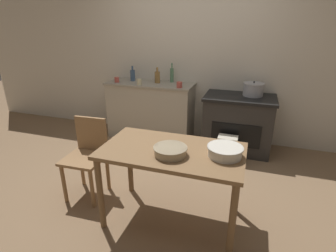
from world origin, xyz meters
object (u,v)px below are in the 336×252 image
object	(u,v)px
stove	(238,123)
bottle_mid_left	(172,75)
work_table	(172,160)
flour_sack	(227,150)
mixing_bowl_large	(225,151)
mixing_bowl_small	(170,150)
cup_center	(117,80)
stock_pot	(253,89)
chair	(87,154)
bottle_left	(157,77)
bottle_far_left	(133,75)
cup_center_right	(139,82)
cup_center_left	(179,85)

from	to	relation	value
stove	bottle_mid_left	size ratio (longest dim) A/B	3.33
work_table	flour_sack	size ratio (longest dim) A/B	3.28
flour_sack	mixing_bowl_large	distance (m)	1.42
mixing_bowl_small	bottle_mid_left	size ratio (longest dim) A/B	0.95
work_table	bottle_mid_left	bearing A→B (deg)	107.53
flour_sack	cup_center	xyz separation A→B (m)	(-1.81, 0.40, 0.75)
stock_pot	mixing_bowl_large	distance (m)	1.84
mixing_bowl_large	mixing_bowl_small	world-z (taller)	mixing_bowl_large
chair	bottle_left	bearing A→B (deg)	81.94
mixing_bowl_small	bottle_far_left	bearing A→B (deg)	122.67
stove	mixing_bowl_small	bearing A→B (deg)	-103.19
stove	cup_center_right	xyz separation A→B (m)	(-1.48, -0.15, 0.54)
stock_pot	cup_center_left	size ratio (longest dim) A/B	3.38
stove	cup_center	size ratio (longest dim) A/B	12.16
chair	cup_center_left	bearing A→B (deg)	66.06
stock_pot	bottle_far_left	size ratio (longest dim) A/B	1.23
flour_sack	mixing_bowl_large	xyz separation A→B (m)	(0.08, -1.27, 0.61)
flour_sack	mixing_bowl_small	xyz separation A→B (m)	(-0.35, -1.39, 0.60)
bottle_mid_left	cup_center_left	world-z (taller)	bottle_mid_left
chair	bottle_mid_left	size ratio (longest dim) A/B	2.86
bottle_mid_left	cup_center	size ratio (longest dim) A/B	3.65
mixing_bowl_large	bottle_left	size ratio (longest dim) A/B	1.23
stock_pot	cup_center_right	world-z (taller)	stock_pot
stove	bottle_far_left	xyz separation A→B (m)	(-1.71, 0.11, 0.58)
cup_center_left	cup_center	size ratio (longest dim) A/B	1.06
chair	cup_center_right	bearing A→B (deg)	89.00
chair	mixing_bowl_large	size ratio (longest dim) A/B	2.88
work_table	cup_center_right	size ratio (longest dim) A/B	13.57
cup_center	cup_center_right	world-z (taller)	cup_center_right
stove	mixing_bowl_small	size ratio (longest dim) A/B	3.49
stove	flour_sack	distance (m)	0.53
bottle_mid_left	work_table	bearing A→B (deg)	-72.47
chair	bottle_left	size ratio (longest dim) A/B	3.55
bottle_mid_left	stock_pot	bearing A→B (deg)	-5.68
stove	chair	world-z (taller)	chair
chair	flour_sack	distance (m)	1.80
bottle_far_left	cup_center_right	world-z (taller)	bottle_far_left
chair	stock_pot	xyz separation A→B (m)	(1.61, 1.71, 0.44)
bottle_mid_left	flour_sack	bearing A→B (deg)	-34.45
chair	bottle_far_left	xyz separation A→B (m)	(-0.26, 1.73, 0.53)
work_table	bottle_left	world-z (taller)	bottle_left
stove	bottle_left	size ratio (longest dim) A/B	4.12
chair	bottle_mid_left	bearing A→B (deg)	76.24
chair	mixing_bowl_large	world-z (taller)	chair
flour_sack	mixing_bowl_large	size ratio (longest dim) A/B	1.29
work_table	chair	bearing A→B (deg)	171.94
work_table	bottle_far_left	xyz separation A→B (m)	(-1.25, 1.87, 0.35)
stove	mixing_bowl_large	size ratio (longest dim) A/B	3.34
cup_center_right	cup_center	bearing A→B (deg)	170.58
chair	bottle_mid_left	xyz separation A→B (m)	(0.37, 1.83, 0.55)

